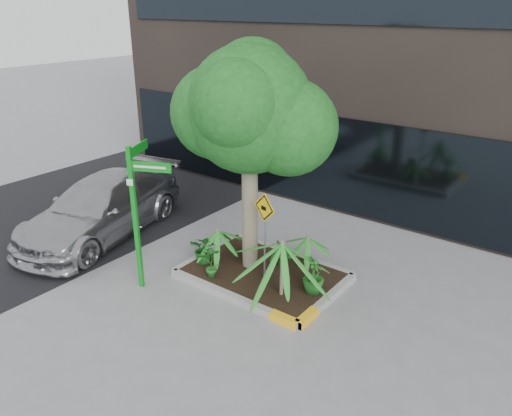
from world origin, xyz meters
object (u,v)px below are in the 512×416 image
Objects in this scene: parked_car at (101,208)px; cattle_sign at (265,223)px; tree at (250,110)px; street_sign_post at (138,203)px.

parked_car is 4.89m from cattle_sign.
tree is 0.99× the size of parked_car.
cattle_sign is at bearing 9.55° from street_sign_post.
street_sign_post is (-1.38, -1.83, -1.70)m from tree.
cattle_sign is (2.06, 1.41, -0.39)m from street_sign_post.
parked_car is at bearing -169.32° from tree.
tree reaches higher than cattle_sign.
tree is 5.08m from parked_car.
parked_car is at bearing 134.46° from street_sign_post.
parked_car is at bearing -161.11° from cattle_sign.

